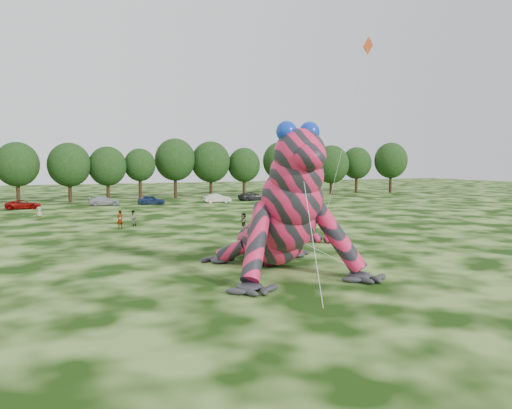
{
  "coord_description": "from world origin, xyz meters",
  "views": [
    {
      "loc": [
        -12.88,
        -27.78,
        6.71
      ],
      "look_at": [
        -1.3,
        0.31,
        4.0
      ],
      "focal_mm": 35.0,
      "sensor_mm": 36.0,
      "label": 1
    }
  ],
  "objects_px": {
    "tree_9": "(140,174)",
    "car_3": "(104,201)",
    "spectator_1": "(133,218)",
    "car_2": "(23,205)",
    "spectator_3": "(270,203)",
    "tree_6": "(17,173)",
    "tree_15": "(331,170)",
    "tree_7": "(69,173)",
    "tree_17": "(391,168)",
    "spectator_5": "(243,222)",
    "tree_13": "(281,169)",
    "car_5": "(217,198)",
    "spectator_0": "(120,220)",
    "flying_kite": "(364,61)",
    "tree_14": "(306,170)",
    "inflatable_gecko": "(268,196)",
    "car_6": "(253,196)",
    "tree_12": "(244,172)",
    "tree_8": "(108,174)",
    "tree_11": "(211,169)",
    "car_4": "(151,200)",
    "car_7": "(310,196)",
    "tree_16": "(356,170)",
    "tree_10": "(175,168)",
    "spectator_4": "(39,210)"
  },
  "relations": [
    {
      "from": "tree_9",
      "to": "car_3",
      "type": "height_order",
      "value": "tree_9"
    },
    {
      "from": "tree_9",
      "to": "spectator_1",
      "type": "xyz_separation_m",
      "value": [
        -6.33,
        -33.71,
        -3.53
      ]
    },
    {
      "from": "car_2",
      "to": "spectator_3",
      "type": "distance_m",
      "value": 33.92
    },
    {
      "from": "tree_6",
      "to": "tree_15",
      "type": "relative_size",
      "value": 0.99
    },
    {
      "from": "tree_7",
      "to": "tree_17",
      "type": "relative_size",
      "value": 0.92
    },
    {
      "from": "car_3",
      "to": "spectator_5",
      "type": "height_order",
      "value": "spectator_5"
    },
    {
      "from": "tree_13",
      "to": "car_5",
      "type": "distance_m",
      "value": 19.22
    },
    {
      "from": "car_5",
      "to": "spectator_0",
      "type": "xyz_separation_m",
      "value": [
        -18.12,
        -25.3,
        0.22
      ]
    },
    {
      "from": "flying_kite",
      "to": "tree_14",
      "type": "xyz_separation_m",
      "value": [
        21.8,
        50.7,
        -10.25
      ]
    },
    {
      "from": "car_2",
      "to": "spectator_5",
      "type": "xyz_separation_m",
      "value": [
        20.64,
        -30.78,
        0.2
      ]
    },
    {
      "from": "inflatable_gecko",
      "to": "car_6",
      "type": "distance_m",
      "value": 51.27
    },
    {
      "from": "car_6",
      "to": "tree_12",
      "type": "bearing_deg",
      "value": -16.22
    },
    {
      "from": "car_5",
      "to": "spectator_5",
      "type": "distance_m",
      "value": 31.35
    },
    {
      "from": "tree_9",
      "to": "tree_17",
      "type": "height_order",
      "value": "tree_17"
    },
    {
      "from": "tree_8",
      "to": "car_6",
      "type": "height_order",
      "value": "tree_8"
    },
    {
      "from": "inflatable_gecko",
      "to": "tree_15",
      "type": "height_order",
      "value": "tree_15"
    },
    {
      "from": "inflatable_gecko",
      "to": "tree_17",
      "type": "relative_size",
      "value": 1.73
    },
    {
      "from": "tree_11",
      "to": "car_5",
      "type": "distance_m",
      "value": 12.18
    },
    {
      "from": "tree_11",
      "to": "spectator_0",
      "type": "bearing_deg",
      "value": -119.46
    },
    {
      "from": "tree_13",
      "to": "car_2",
      "type": "xyz_separation_m",
      "value": [
        -43.67,
        -9.77,
        -4.44
      ]
    },
    {
      "from": "car_4",
      "to": "car_7",
      "type": "distance_m",
      "value": 26.78
    },
    {
      "from": "car_4",
      "to": "car_3",
      "type": "bearing_deg",
      "value": 88.96
    },
    {
      "from": "car_3",
      "to": "car_2",
      "type": "bearing_deg",
      "value": 98.62
    },
    {
      "from": "tree_15",
      "to": "tree_17",
      "type": "relative_size",
      "value": 0.94
    },
    {
      "from": "flying_kite",
      "to": "spectator_1",
      "type": "distance_m",
      "value": 27.02
    },
    {
      "from": "flying_kite",
      "to": "tree_13",
      "type": "distance_m",
      "value": 52.42
    },
    {
      "from": "tree_9",
      "to": "tree_12",
      "type": "relative_size",
      "value": 0.97
    },
    {
      "from": "car_6",
      "to": "flying_kite",
      "type": "bearing_deg",
      "value": 165.72
    },
    {
      "from": "tree_17",
      "to": "spectator_3",
      "type": "relative_size",
      "value": 5.69
    },
    {
      "from": "car_3",
      "to": "tree_12",
      "type": "bearing_deg",
      "value": -70.73
    },
    {
      "from": "tree_9",
      "to": "spectator_3",
      "type": "height_order",
      "value": "tree_9"
    },
    {
      "from": "tree_11",
      "to": "tree_13",
      "type": "distance_m",
      "value": 13.39
    },
    {
      "from": "tree_15",
      "to": "tree_17",
      "type": "height_order",
      "value": "tree_17"
    },
    {
      "from": "spectator_0",
      "to": "tree_9",
      "type": "bearing_deg",
      "value": -132.67
    },
    {
      "from": "tree_7",
      "to": "spectator_3",
      "type": "xyz_separation_m",
      "value": [
        24.7,
        -22.83,
        -3.83
      ]
    },
    {
      "from": "tree_16",
      "to": "tree_9",
      "type": "bearing_deg",
      "value": -177.39
    },
    {
      "from": "inflatable_gecko",
      "to": "spectator_1",
      "type": "xyz_separation_m",
      "value": [
        -5.21,
        22.33,
        -3.64
      ]
    },
    {
      "from": "tree_10",
      "to": "spectator_3",
      "type": "relative_size",
      "value": 5.81
    },
    {
      "from": "inflatable_gecko",
      "to": "spectator_0",
      "type": "height_order",
      "value": "inflatable_gecko"
    },
    {
      "from": "tree_8",
      "to": "tree_15",
      "type": "xyz_separation_m",
      "value": [
        42.69,
        0.79,
        0.35
      ]
    },
    {
      "from": "tree_16",
      "to": "car_6",
      "type": "height_order",
      "value": "tree_16"
    },
    {
      "from": "car_5",
      "to": "tree_10",
      "type": "bearing_deg",
      "value": 18.64
    },
    {
      "from": "tree_14",
      "to": "car_4",
      "type": "height_order",
      "value": "tree_14"
    },
    {
      "from": "inflatable_gecko",
      "to": "tree_7",
      "type": "height_order",
      "value": "tree_7"
    },
    {
      "from": "tree_17",
      "to": "spectator_4",
      "type": "height_order",
      "value": "tree_17"
    },
    {
      "from": "tree_7",
      "to": "car_5",
      "type": "height_order",
      "value": "tree_7"
    },
    {
      "from": "spectator_1",
      "to": "tree_14",
      "type": "bearing_deg",
      "value": -178.2
    },
    {
      "from": "tree_11",
      "to": "car_3",
      "type": "distance_m",
      "value": 21.96
    },
    {
      "from": "spectator_0",
      "to": "tree_17",
      "type": "bearing_deg",
      "value": -179.52
    },
    {
      "from": "tree_7",
      "to": "tree_11",
      "type": "bearing_deg",
      "value": 3.33
    }
  ]
}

